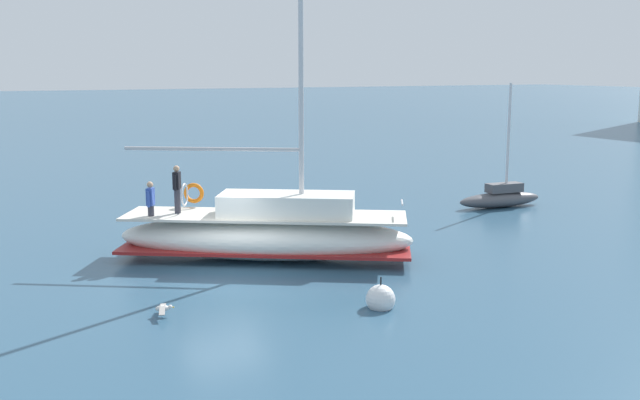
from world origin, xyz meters
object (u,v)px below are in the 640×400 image
seagull (163,308)px  moored_sloop_near (501,197)px  main_sailboat (267,232)px  mooring_buoy (381,299)px

seagull → moored_sloop_near: bearing=114.2°
main_sailboat → seagull: main_sailboat is taller
moored_sloop_near → seagull: (7.84, -17.41, -0.25)m
moored_sloop_near → mooring_buoy: bearing=-51.4°
moored_sloop_near → mooring_buoy: moored_sloop_near is taller
moored_sloop_near → main_sailboat: bearing=-73.7°
seagull → main_sailboat: bearing=131.9°
main_sailboat → seagull: 6.13m
moored_sloop_near → mooring_buoy: (9.71, -12.17, -0.23)m
moored_sloop_near → mooring_buoy: size_ratio=5.60×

